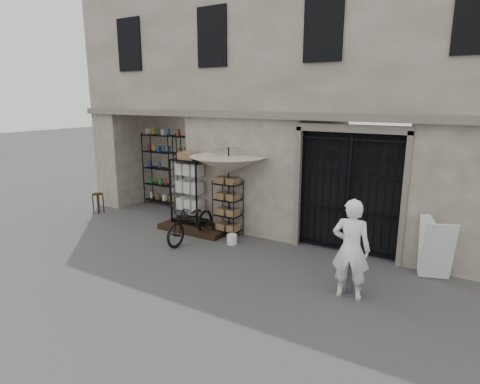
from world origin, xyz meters
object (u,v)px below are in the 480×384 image
Objects in this scene: display_cabinet at (190,194)px; steel_bollard at (350,274)px; shopkeeper at (348,296)px; market_umbrella at (229,160)px; white_bucket at (232,239)px; easel_sign at (436,248)px; bicycle at (192,240)px; wire_rack at (228,209)px; wooden_stool at (98,203)px.

steel_bollard is at bearing -17.82° from display_cabinet.
display_cabinet reaches higher than shopkeeper.
market_umbrella is 11.12× the size of white_bucket.
white_bucket is 0.21× the size of easel_sign.
steel_bollard reaches higher than white_bucket.
market_umbrella is at bearing -2.57° from display_cabinet.
white_bucket is 4.72m from easel_sign.
easel_sign is at bearing 6.58° from white_bucket.
bicycle is 4.49m from steel_bollard.
easel_sign reaches higher than shopkeeper.
display_cabinet is 1.59× the size of easel_sign.
bicycle is (-1.06, -0.31, -0.13)m from white_bucket.
wooden_stool is (-4.77, -0.41, -0.40)m from wire_rack.
easel_sign reaches higher than white_bucket.
market_umbrella reaches higher than steel_bollard.
wire_rack is 4.80m from wooden_stool.
market_umbrella is 2.07m from white_bucket.
market_umbrella is at bearing -0.74° from wire_rack.
wire_rack is at bearing 4.94° from wooden_stool.
wooden_stool is 9.89m from easel_sign.
bicycle is at bearing -128.66° from market_umbrella.
shopkeeper is at bearing -144.64° from easel_sign.
market_umbrella reaches higher than wire_rack.
market_umbrella reaches higher than display_cabinet.
market_umbrella reaches higher than bicycle.
display_cabinet is at bearing 161.52° from easel_sign.
display_cabinet is 7.64× the size of white_bucket.
easel_sign is at bearing 6.44° from bicycle.
bicycle is at bearing -163.49° from white_bucket.
display_cabinet reaches higher than easel_sign.
wooden_stool is at bearing 164.04° from easel_sign.
wooden_stool reaches higher than white_bucket.
display_cabinet is 0.69× the size of market_umbrella.
wire_rack reaches higher than bicycle.
bicycle reaches higher than wooden_stool.
market_umbrella is at bearing 161.97° from easel_sign.
market_umbrella reaches higher than shopkeeper.
display_cabinet is 1.77m from market_umbrella.
shopkeeper is (8.60, -1.30, -0.35)m from wooden_stool.
market_umbrella is 4.65m from shopkeeper.
shopkeeper is (3.39, -1.20, -0.13)m from white_bucket.
easel_sign is (1.27, 1.74, 0.65)m from shopkeeper.
white_bucket is 0.13× the size of bicycle.
wire_rack is 4.27m from shopkeeper.
display_cabinet is at bearing 163.21° from white_bucket.
steel_bollard is (5.14, -1.56, -0.59)m from display_cabinet.
market_umbrella is 1.52× the size of shopkeeper.
wire_rack reaches higher than wooden_stool.
steel_bollard reaches higher than shopkeeper.
wire_rack is 0.79× the size of bicycle.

